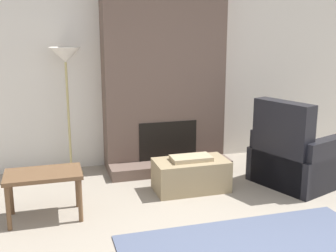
# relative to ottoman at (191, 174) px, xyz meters

# --- Properties ---
(wall_back) EXTENTS (7.31, 0.06, 2.60)m
(wall_back) POSITION_rel_ottoman_xyz_m (-0.05, 1.24, 1.11)
(wall_back) COLOR silver
(wall_back) RESTS_ON ground_plane
(fireplace) EXTENTS (1.62, 0.73, 2.60)m
(fireplace) POSITION_rel_ottoman_xyz_m (-0.05, 0.99, 1.05)
(fireplace) COLOR brown
(fireplace) RESTS_ON ground_plane
(ottoman) EXTENTS (0.86, 0.47, 0.42)m
(ottoman) POSITION_rel_ottoman_xyz_m (0.00, 0.00, 0.00)
(ottoman) COLOR #998460
(ottoman) RESTS_ON ground_plane
(armchair) EXTENTS (1.23, 1.19, 1.05)m
(armchair) POSITION_rel_ottoman_xyz_m (1.32, -0.14, 0.12)
(armchair) COLOR black
(armchair) RESTS_ON ground_plane
(side_table) EXTENTS (0.75, 0.45, 0.48)m
(side_table) POSITION_rel_ottoman_xyz_m (-1.65, -0.30, 0.22)
(side_table) COLOR brown
(side_table) RESTS_ON ground_plane
(floor_lamp_left) EXTENTS (0.40, 0.40, 1.64)m
(floor_lamp_left) POSITION_rel_ottoman_xyz_m (-1.32, 0.96, 1.25)
(floor_lamp_left) COLOR tan
(floor_lamp_left) RESTS_ON ground_plane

